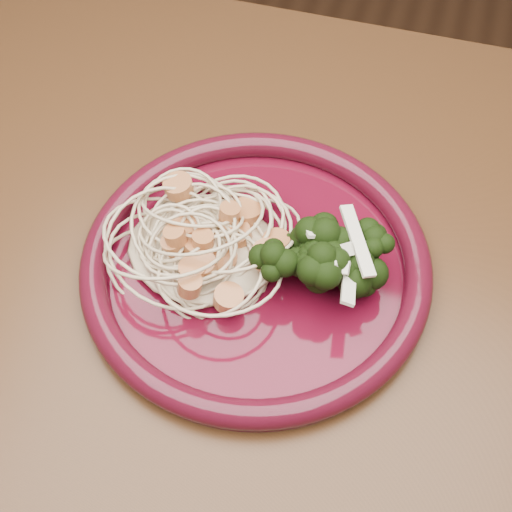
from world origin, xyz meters
The scene contains 6 objects.
dining_table centered at (0.00, 0.00, 0.65)m, with size 1.20×0.80×0.75m.
dinner_plate centered at (0.00, 0.07, 0.76)m, with size 0.28×0.28×0.02m.
spaghetti_pile centered at (-0.04, 0.07, 0.77)m, with size 0.12×0.10×0.03m, color #C9B592.
scallop_cluster centered at (-0.04, 0.07, 0.80)m, with size 0.12×0.12×0.04m, color #C67D47, non-canonical shape.
broccoli_pile centered at (0.05, 0.07, 0.78)m, with size 0.08×0.14×0.05m, color black.
onion_garnish centered at (0.05, 0.07, 0.81)m, with size 0.06×0.09×0.05m, color beige, non-canonical shape.
Camera 1 is at (0.09, -0.23, 1.21)m, focal length 50.00 mm.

